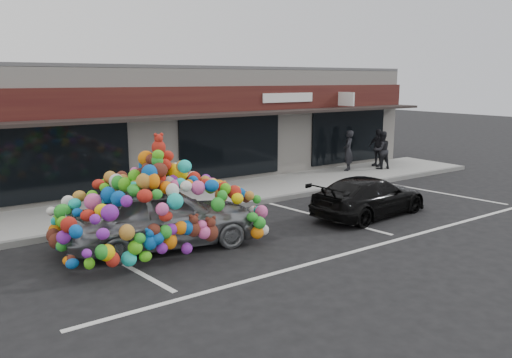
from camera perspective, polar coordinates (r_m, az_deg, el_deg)
ground at (r=12.46m, az=-1.13°, el=-6.64°), size 90.00×90.00×0.00m
shop_building at (r=19.52m, az=-15.13°, el=6.01°), size 24.00×7.20×4.31m
sidewalk at (r=15.80m, az=-9.23°, el=-2.61°), size 26.00×3.00×0.15m
kerb at (r=14.50m, az=-6.64°, el=-3.81°), size 26.00×0.18×0.16m
parking_stripe_left at (r=11.29m, az=-15.52°, el=-9.00°), size 0.73×4.37×0.01m
parking_stripe_mid at (r=14.28m, az=7.82°, el=-4.37°), size 0.73×4.37×0.01m
parking_stripe_right at (r=18.29m, az=20.39°, el=-1.51°), size 0.73×4.37×0.01m
lane_line at (r=12.06m, az=13.10°, el=-7.54°), size 14.00×0.12×0.01m
toy_car at (r=11.73m, az=-10.63°, el=-3.35°), size 3.13×4.91×2.69m
black_sedan at (r=14.58m, az=12.83°, el=-1.95°), size 1.92×4.02×1.13m
pedestrian_a at (r=20.77m, az=10.48°, el=3.22°), size 0.72×0.68×1.66m
pedestrian_b at (r=21.45m, az=14.15°, el=3.22°), size 0.88×0.76×1.58m
pedestrian_c at (r=22.04m, az=13.74°, el=3.50°), size 0.95×0.40×1.61m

